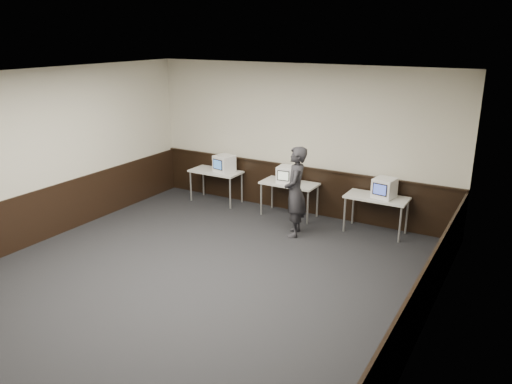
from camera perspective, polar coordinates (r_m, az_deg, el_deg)
floor at (r=8.09m, az=-7.87°, el=-10.46°), size 8.00×8.00×0.00m
ceiling at (r=7.16m, az=-8.98°, el=12.73°), size 8.00×8.00×0.00m
back_wall at (r=10.78m, az=4.89°, el=5.95°), size 7.00×0.00×7.00m
left_wall at (r=9.97m, az=-24.45°, el=3.41°), size 0.00×8.00×8.00m
right_wall at (r=6.06m, az=18.73°, el=-4.58°), size 0.00×8.00×8.00m
wainscot_back at (r=11.04m, az=4.70°, el=0.34°), size 6.98×0.04×1.00m
wainscot_left at (r=10.25m, az=-23.61°, el=-2.56°), size 0.04×7.98×1.00m
wainscot_right at (r=6.55m, az=17.58°, el=-13.50°), size 0.04×7.98×1.00m
wainscot_rail at (r=10.88m, az=4.72°, el=2.92°), size 6.98×0.06×0.04m
desk_left at (r=11.59m, az=-4.61°, el=2.11°), size 1.20×0.60×0.75m
desk_center at (r=10.66m, az=3.84°, el=0.72°), size 1.20×0.60×0.75m
desk_right at (r=10.01m, az=13.62°, el=-0.90°), size 1.20×0.60×0.75m
emac_left at (r=11.40m, az=-3.66°, el=3.25°), size 0.47×0.48×0.39m
emac_center at (r=10.60m, az=3.50°, el=2.03°), size 0.39×0.41×0.36m
emac_right at (r=9.91m, az=14.46°, el=0.45°), size 0.44×0.46×0.39m
person at (r=9.59m, az=4.53°, el=0.02°), size 0.61×0.75×1.77m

